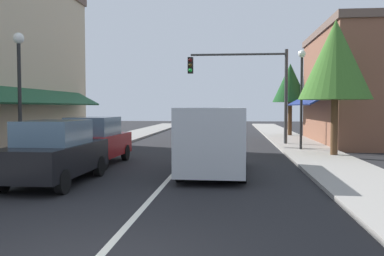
# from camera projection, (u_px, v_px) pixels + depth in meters

# --- Properties ---
(ground_plane) EXTENTS (80.00, 80.00, 0.00)m
(ground_plane) POSITION_uv_depth(u_px,v_px,m) (199.00, 145.00, 23.32)
(ground_plane) COLOR black
(sidewalk_left) EXTENTS (2.60, 56.00, 0.12)m
(sidewalk_left) POSITION_uv_depth(u_px,v_px,m) (102.00, 144.00, 23.85)
(sidewalk_left) COLOR gray
(sidewalk_left) RESTS_ON ground
(sidewalk_right) EXTENTS (2.60, 56.00, 0.12)m
(sidewalk_right) POSITION_uv_depth(u_px,v_px,m) (300.00, 145.00, 22.78)
(sidewalk_right) COLOR gray
(sidewalk_right) RESTS_ON ground
(lane_center_stripe) EXTENTS (0.14, 52.00, 0.01)m
(lane_center_stripe) POSITION_uv_depth(u_px,v_px,m) (199.00, 145.00, 23.32)
(lane_center_stripe) COLOR silver
(lane_center_stripe) RESTS_ON ground
(storefront_right_block) EXTENTS (6.43, 10.20, 6.65)m
(storefront_right_block) POSITION_uv_depth(u_px,v_px,m) (363.00, 86.00, 24.23)
(storefront_right_block) COLOR brown
(storefront_right_block) RESTS_ON ground
(parked_car_nearest_left) EXTENTS (1.83, 4.13, 1.77)m
(parked_car_nearest_left) POSITION_uv_depth(u_px,v_px,m) (55.00, 152.00, 11.65)
(parked_car_nearest_left) COLOR black
(parked_car_nearest_left) RESTS_ON ground
(parked_car_second_left) EXTENTS (1.86, 4.14, 1.77)m
(parked_car_second_left) POSITION_uv_depth(u_px,v_px,m) (94.00, 141.00, 15.54)
(parked_car_second_left) COLOR maroon
(parked_car_second_left) RESTS_ON ground
(van_in_lane) EXTENTS (2.09, 5.22, 2.12)m
(van_in_lane) POSITION_uv_depth(u_px,v_px,m) (215.00, 138.00, 13.47)
(van_in_lane) COLOR #B2B7BC
(van_in_lane) RESTS_ON ground
(traffic_signal_mast_arm) EXTENTS (5.52, 0.50, 5.31)m
(traffic_signal_mast_arm) POSITION_uv_depth(u_px,v_px,m) (250.00, 79.00, 23.23)
(traffic_signal_mast_arm) COLOR #333333
(traffic_signal_mast_arm) RESTS_ON ground
(street_lamp_left_near) EXTENTS (0.36, 0.36, 4.58)m
(street_lamp_left_near) POSITION_uv_depth(u_px,v_px,m) (19.00, 78.00, 13.81)
(street_lamp_left_near) COLOR black
(street_lamp_left_near) RESTS_ON ground
(street_lamp_right_mid) EXTENTS (0.36, 0.36, 4.84)m
(street_lamp_right_mid) POSITION_uv_depth(u_px,v_px,m) (302.00, 84.00, 19.98)
(street_lamp_right_mid) COLOR black
(street_lamp_right_mid) RESTS_ON ground
(tree_right_near) EXTENTS (3.04, 3.04, 5.80)m
(tree_right_near) POSITION_uv_depth(u_px,v_px,m) (335.00, 60.00, 17.58)
(tree_right_near) COLOR #4C331E
(tree_right_near) RESTS_ON ground
(tree_right_far) EXTENTS (2.49, 2.49, 5.24)m
(tree_right_far) POSITION_uv_depth(u_px,v_px,m) (290.00, 83.00, 29.97)
(tree_right_far) COLOR #4C331E
(tree_right_far) RESTS_ON ground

